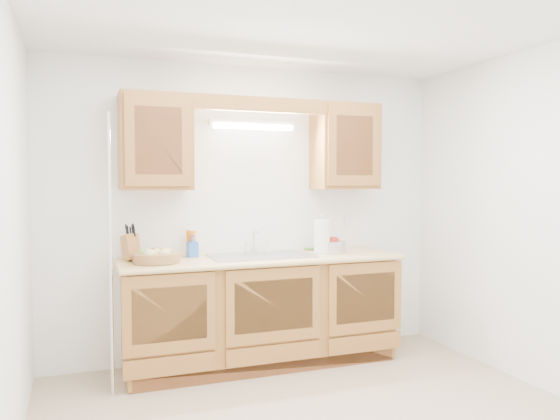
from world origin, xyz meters
name	(u,v)px	position (x,y,z in m)	size (l,w,h in m)	color
room	(323,225)	(0.00, 0.00, 1.25)	(3.52, 3.50, 2.50)	tan
base_cabinets	(261,312)	(0.00, 1.20, 0.44)	(2.20, 0.60, 0.86)	#A96F31
countertop	(262,259)	(0.00, 1.19, 0.88)	(2.30, 0.63, 0.04)	tan
upper_cabinet_left	(155,142)	(-0.83, 1.33, 1.83)	(0.55, 0.33, 0.75)	#A96F31
upper_cabinet_right	(345,147)	(0.83, 1.33, 1.83)	(0.55, 0.33, 0.75)	#A96F31
valance	(261,104)	(0.00, 1.19, 2.14)	(2.20, 0.05, 0.12)	#A96F31
fluorescent_fixture	(253,125)	(0.00, 1.42, 2.00)	(0.76, 0.08, 0.08)	white
sink	(261,265)	(0.00, 1.21, 0.83)	(0.84, 0.46, 0.36)	#9E9EA3
wire_shelf_pole	(111,255)	(-1.20, 0.94, 1.00)	(0.03, 0.03, 2.00)	silver
outlet_plate	(348,221)	(0.95, 1.49, 1.15)	(0.08, 0.01, 0.12)	white
fruit_basket	(157,256)	(-0.86, 1.15, 0.95)	(0.40, 0.40, 0.11)	#9D6C3F
knife_block	(131,247)	(-1.03, 1.33, 1.01)	(0.15, 0.19, 0.30)	#A96F31
orange_canister	(191,242)	(-0.54, 1.41, 1.01)	(0.08, 0.08, 0.23)	orange
soap_bottle	(192,246)	(-0.54, 1.36, 0.99)	(0.08, 0.08, 0.18)	blue
sponge	(310,249)	(0.54, 1.44, 0.91)	(0.10, 0.06, 0.02)	#CC333F
paper_towel	(322,237)	(0.54, 1.19, 1.04)	(0.17, 0.17, 0.34)	silver
apple_bowl	(330,246)	(0.64, 1.24, 0.96)	(0.33, 0.33, 0.14)	silver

